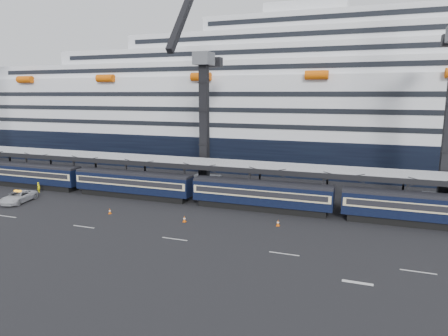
# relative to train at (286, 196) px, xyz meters

# --- Properties ---
(ground) EXTENTS (260.00, 260.00, 0.00)m
(ground) POSITION_rel_train_xyz_m (4.65, -10.00, -2.20)
(ground) COLOR black
(ground) RESTS_ON ground
(lane_markings) EXTENTS (111.00, 4.27, 0.02)m
(lane_markings) POSITION_rel_train_xyz_m (12.80, -15.23, -2.19)
(lane_markings) COLOR beige
(lane_markings) RESTS_ON ground
(train) EXTENTS (133.05, 3.00, 4.05)m
(train) POSITION_rel_train_xyz_m (0.00, 0.00, 0.00)
(train) COLOR black
(train) RESTS_ON ground
(canopy) EXTENTS (130.00, 6.25, 5.53)m
(canopy) POSITION_rel_train_xyz_m (4.65, 4.00, 3.05)
(canopy) COLOR gray
(canopy) RESTS_ON ground
(cruise_ship) EXTENTS (214.09, 28.84, 34.00)m
(cruise_ship) POSITION_rel_train_xyz_m (3.57, 35.99, 10.14)
(cruise_ship) COLOR black
(cruise_ship) RESTS_ON ground
(crane_dark_near) EXTENTS (4.50, 17.75, 35.08)m
(crane_dark_near) POSITION_rel_train_xyz_m (-15.35, 8.59, 9.73)
(crane_dark_near) COLOR #54575C
(crane_dark_near) RESTS_ON ground
(pickup_truck) EXTENTS (3.81, 6.33, 1.64)m
(pickup_truck) POSITION_rel_train_xyz_m (-37.48, -8.28, -1.38)
(pickup_truck) COLOR #B9BBC1
(pickup_truck) RESTS_ON ground
(worker) EXTENTS (0.65, 0.47, 1.67)m
(worker) POSITION_rel_train_xyz_m (-39.38, -2.50, -1.37)
(worker) COLOR #D6CD0B
(worker) RESTS_ON ground
(traffic_cone_a) EXTENTS (0.37, 0.37, 0.74)m
(traffic_cone_a) POSITION_rel_train_xyz_m (-38.57, -5.96, -1.84)
(traffic_cone_a) COLOR #DC5806
(traffic_cone_a) RESTS_ON ground
(traffic_cone_b) EXTENTS (0.38, 0.38, 0.76)m
(traffic_cone_b) POSITION_rel_train_xyz_m (-21.59, -8.52, -1.83)
(traffic_cone_b) COLOR #DC5806
(traffic_cone_b) RESTS_ON ground
(traffic_cone_c) EXTENTS (0.41, 0.41, 0.81)m
(traffic_cone_c) POSITION_rel_train_xyz_m (-10.89, -8.30, -1.80)
(traffic_cone_c) COLOR #DC5806
(traffic_cone_c) RESTS_ON ground
(traffic_cone_d) EXTENTS (0.41, 0.41, 0.82)m
(traffic_cone_d) POSITION_rel_train_xyz_m (0.26, -5.86, -1.80)
(traffic_cone_d) COLOR #DC5806
(traffic_cone_d) RESTS_ON ground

